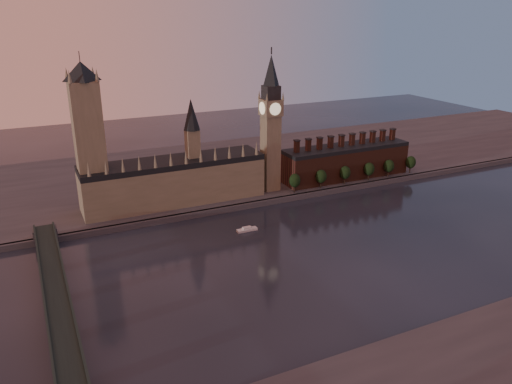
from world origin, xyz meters
TOP-DOWN VIEW (x-y plane):
  - ground at (0.00, 0.00)m, footprint 900.00×900.00m
  - north_bank at (0.00, 178.04)m, footprint 900.00×182.00m
  - palace_of_westminster at (-64.41, 114.91)m, footprint 130.00×30.30m
  - victoria_tower at (-120.00, 115.00)m, footprint 24.00×24.00m
  - big_ben at (10.00, 110.00)m, footprint 15.00×15.00m
  - chimney_block at (80.00, 110.00)m, footprint 110.00×25.00m
  - embankment_tree_0 at (23.59, 95.30)m, footprint 8.60×8.60m
  - embankment_tree_1 at (47.15, 95.19)m, footprint 8.60×8.60m
  - embankment_tree_2 at (69.81, 95.35)m, footprint 8.60×8.60m
  - embankment_tree_3 at (93.08, 94.85)m, footprint 8.60×8.60m
  - embankment_tree_4 at (113.23, 94.62)m, footprint 8.60×8.60m
  - embankment_tree_5 at (137.12, 95.23)m, footprint 8.60×8.60m
  - westminster_bridge at (-155.00, -2.70)m, footprint 14.00×200.00m
  - river_boat at (-35.23, 53.92)m, footprint 13.64×3.97m

SIDE VIEW (x-z plane):
  - ground at x=0.00m, z-range 0.00..0.00m
  - river_boat at x=-35.23m, z-range -0.32..2.41m
  - north_bank at x=0.00m, z-range 0.00..4.00m
  - westminster_bridge at x=-155.00m, z-range 1.66..13.21m
  - embankment_tree_0 at x=23.59m, z-range 6.03..20.91m
  - embankment_tree_1 at x=47.15m, z-range 6.03..20.91m
  - embankment_tree_2 at x=69.81m, z-range 6.03..20.91m
  - embankment_tree_3 at x=93.08m, z-range 6.03..20.91m
  - embankment_tree_4 at x=113.23m, z-range 6.03..20.91m
  - embankment_tree_5 at x=137.12m, z-range 6.03..20.91m
  - chimney_block at x=80.00m, z-range -0.68..36.32m
  - palace_of_westminster at x=-64.41m, z-range -15.37..58.63m
  - big_ben at x=10.00m, z-range 3.33..110.33m
  - victoria_tower at x=-120.00m, z-range 5.09..113.09m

